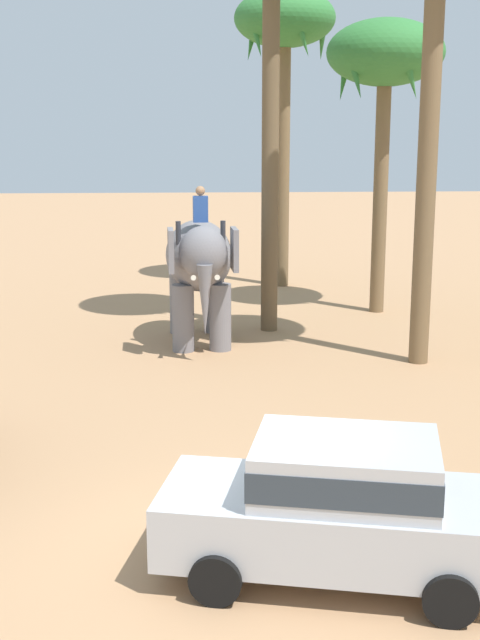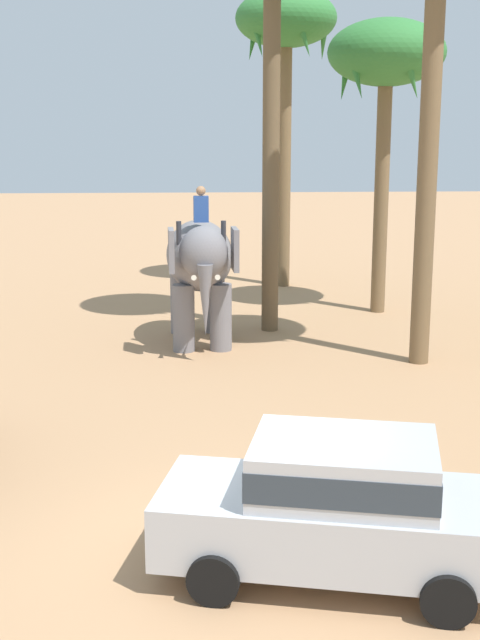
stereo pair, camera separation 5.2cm
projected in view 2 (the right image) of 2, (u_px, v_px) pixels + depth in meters
name	position (u px, v px, depth m)	size (l,w,h in m)	color
ground_plane	(239.00, 545.00, 10.95)	(120.00, 120.00, 0.00)	tan
car_sedan_foreground	(338.00, 503.00, 10.00)	(4.37, 2.56, 1.70)	#B7BABF
elephant_with_mahout	(200.00, 263.00, 20.71)	(1.76, 3.91, 3.88)	slate
palm_tree_behind_elephant	(286.00, 29.00, 27.02)	(3.20, 3.20, 9.44)	brown
palm_tree_left_of_road	(386.00, 61.00, 23.26)	(3.20, 3.20, 8.07)	brown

